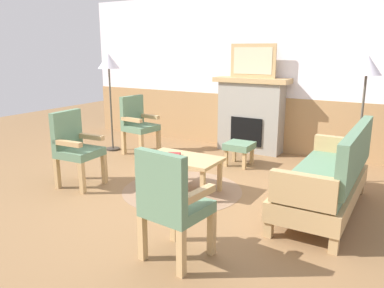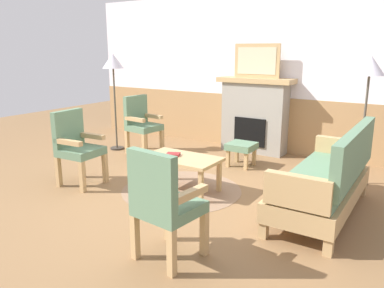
{
  "view_description": "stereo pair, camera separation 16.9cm",
  "coord_description": "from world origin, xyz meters",
  "px_view_note": "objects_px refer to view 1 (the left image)",
  "views": [
    {
      "loc": [
        2.45,
        -3.78,
        1.75
      ],
      "look_at": [
        0.0,
        0.35,
        0.55
      ],
      "focal_mm": 35.64,
      "sensor_mm": 36.0,
      "label": 1
    },
    {
      "loc": [
        2.6,
        -3.69,
        1.75
      ],
      "look_at": [
        0.0,
        0.35,
        0.55
      ],
      "focal_mm": 35.64,
      "sensor_mm": 36.0,
      "label": 2
    }
  ],
  "objects_px": {
    "fireplace": "(251,114)",
    "floor_lamp_by_couch": "(366,73)",
    "footstool": "(239,147)",
    "floor_lamp_by_chairs": "(109,67)",
    "coffee_table": "(182,161)",
    "armchair_near_fireplace": "(138,122)",
    "book_on_table": "(174,155)",
    "couch": "(328,178)",
    "armchair_front_left": "(172,201)",
    "armchair_by_window_left": "(75,145)",
    "framed_picture": "(253,61)"
  },
  "relations": [
    {
      "from": "fireplace",
      "to": "book_on_table",
      "type": "bearing_deg",
      "value": -92.84
    },
    {
      "from": "framed_picture",
      "to": "footstool",
      "type": "xyz_separation_m",
      "value": [
        0.19,
        -0.9,
        -1.28
      ]
    },
    {
      "from": "armchair_near_fireplace",
      "to": "floor_lamp_by_couch",
      "type": "xyz_separation_m",
      "value": [
        3.46,
        0.32,
        0.91
      ]
    },
    {
      "from": "coffee_table",
      "to": "armchair_near_fireplace",
      "type": "bearing_deg",
      "value": 144.59
    },
    {
      "from": "armchair_by_window_left",
      "to": "floor_lamp_by_chairs",
      "type": "height_order",
      "value": "floor_lamp_by_chairs"
    },
    {
      "from": "book_on_table",
      "to": "floor_lamp_by_chairs",
      "type": "bearing_deg",
      "value": 151.78
    },
    {
      "from": "floor_lamp_by_couch",
      "to": "framed_picture",
      "type": "bearing_deg",
      "value": 156.96
    },
    {
      "from": "footstool",
      "to": "armchair_by_window_left",
      "type": "height_order",
      "value": "armchair_by_window_left"
    },
    {
      "from": "framed_picture",
      "to": "coffee_table",
      "type": "distance_m",
      "value": 2.55
    },
    {
      "from": "armchair_near_fireplace",
      "to": "floor_lamp_by_couch",
      "type": "relative_size",
      "value": 0.58
    },
    {
      "from": "footstool",
      "to": "floor_lamp_by_chairs",
      "type": "distance_m",
      "value": 2.61
    },
    {
      "from": "book_on_table",
      "to": "armchair_front_left",
      "type": "distance_m",
      "value": 1.72
    },
    {
      "from": "couch",
      "to": "coffee_table",
      "type": "xyz_separation_m",
      "value": [
        -1.72,
        -0.22,
        -0.01
      ]
    },
    {
      "from": "framed_picture",
      "to": "couch",
      "type": "relative_size",
      "value": 0.44
    },
    {
      "from": "fireplace",
      "to": "framed_picture",
      "type": "bearing_deg",
      "value": 90.0
    },
    {
      "from": "coffee_table",
      "to": "footstool",
      "type": "relative_size",
      "value": 2.4
    },
    {
      "from": "book_on_table",
      "to": "footstool",
      "type": "bearing_deg",
      "value": 77.47
    },
    {
      "from": "coffee_table",
      "to": "fireplace",
      "type": "bearing_deg",
      "value": 90.28
    },
    {
      "from": "framed_picture",
      "to": "coffee_table",
      "type": "relative_size",
      "value": 0.83
    },
    {
      "from": "fireplace",
      "to": "armchair_near_fireplace",
      "type": "relative_size",
      "value": 1.33
    },
    {
      "from": "fireplace",
      "to": "book_on_table",
      "type": "distance_m",
      "value": 2.28
    },
    {
      "from": "armchair_near_fireplace",
      "to": "floor_lamp_by_chairs",
      "type": "bearing_deg",
      "value": -172.26
    },
    {
      "from": "book_on_table",
      "to": "fireplace",
      "type": "bearing_deg",
      "value": 87.16
    },
    {
      "from": "fireplace",
      "to": "floor_lamp_by_couch",
      "type": "distance_m",
      "value": 2.17
    },
    {
      "from": "armchair_near_fireplace",
      "to": "armchair_by_window_left",
      "type": "bearing_deg",
      "value": -79.34
    },
    {
      "from": "armchair_front_left",
      "to": "floor_lamp_by_couch",
      "type": "relative_size",
      "value": 0.58
    },
    {
      "from": "armchair_front_left",
      "to": "floor_lamp_by_couch",
      "type": "height_order",
      "value": "floor_lamp_by_couch"
    },
    {
      "from": "framed_picture",
      "to": "book_on_table",
      "type": "bearing_deg",
      "value": -92.84
    },
    {
      "from": "armchair_by_window_left",
      "to": "footstool",
      "type": "bearing_deg",
      "value": 52.01
    },
    {
      "from": "coffee_table",
      "to": "book_on_table",
      "type": "distance_m",
      "value": 0.14
    },
    {
      "from": "book_on_table",
      "to": "floor_lamp_by_chairs",
      "type": "distance_m",
      "value": 2.5
    },
    {
      "from": "couch",
      "to": "footstool",
      "type": "height_order",
      "value": "couch"
    },
    {
      "from": "coffee_table",
      "to": "armchair_near_fireplace",
      "type": "height_order",
      "value": "armchair_near_fireplace"
    },
    {
      "from": "armchair_front_left",
      "to": "floor_lamp_by_chairs",
      "type": "height_order",
      "value": "floor_lamp_by_chairs"
    },
    {
      "from": "fireplace",
      "to": "book_on_table",
      "type": "height_order",
      "value": "fireplace"
    },
    {
      "from": "floor_lamp_by_couch",
      "to": "floor_lamp_by_chairs",
      "type": "relative_size",
      "value": 1.0
    },
    {
      "from": "couch",
      "to": "armchair_front_left",
      "type": "xyz_separation_m",
      "value": [
        -0.91,
        -1.66,
        0.14
      ]
    },
    {
      "from": "floor_lamp_by_couch",
      "to": "armchair_near_fireplace",
      "type": "bearing_deg",
      "value": -174.7
    },
    {
      "from": "framed_picture",
      "to": "armchair_near_fireplace",
      "type": "distance_m",
      "value": 2.2
    },
    {
      "from": "footstool",
      "to": "armchair_front_left",
      "type": "xyz_separation_m",
      "value": [
        0.63,
        -2.81,
        0.25
      ]
    },
    {
      "from": "fireplace",
      "to": "footstool",
      "type": "relative_size",
      "value": 3.25
    },
    {
      "from": "book_on_table",
      "to": "armchair_by_window_left",
      "type": "xyz_separation_m",
      "value": [
        -1.18,
        -0.53,
        0.08
      ]
    },
    {
      "from": "coffee_table",
      "to": "footstool",
      "type": "xyz_separation_m",
      "value": [
        0.18,
        1.36,
        -0.1
      ]
    },
    {
      "from": "floor_lamp_by_couch",
      "to": "coffee_table",
      "type": "bearing_deg",
      "value": -141.41
    },
    {
      "from": "armchair_by_window_left",
      "to": "floor_lamp_by_chairs",
      "type": "distance_m",
      "value": 2.03
    },
    {
      "from": "fireplace",
      "to": "armchair_front_left",
      "type": "bearing_deg",
      "value": -77.52
    },
    {
      "from": "coffee_table",
      "to": "footstool",
      "type": "bearing_deg",
      "value": 82.45
    },
    {
      "from": "framed_picture",
      "to": "floor_lamp_by_couch",
      "type": "xyz_separation_m",
      "value": [
        1.86,
        -0.79,
        -0.11
      ]
    },
    {
      "from": "floor_lamp_by_chairs",
      "to": "floor_lamp_by_couch",
      "type": "bearing_deg",
      "value": 5.62
    },
    {
      "from": "footstool",
      "to": "floor_lamp_by_chairs",
      "type": "height_order",
      "value": "floor_lamp_by_chairs"
    }
  ]
}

